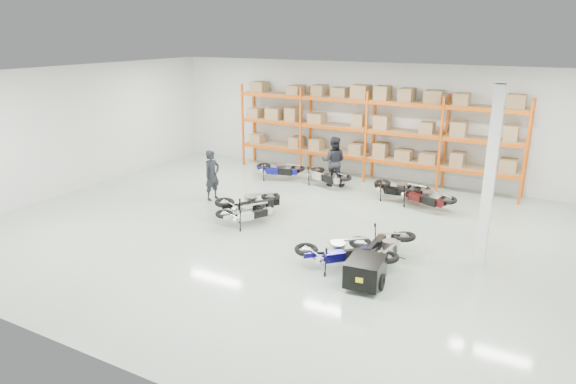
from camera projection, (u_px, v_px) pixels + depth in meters
The scene contains 14 objects.
room at pixel (291, 158), 14.36m from camera, with size 18.00×18.00×18.00m.
pallet_rack at pixel (370, 123), 19.75m from camera, with size 11.28×0.98×3.62m.
structural_column at pixel (489, 178), 12.40m from camera, with size 0.25×0.25×4.50m, color white.
moto_blue_centre at pixel (337, 246), 12.76m from camera, with size 0.79×1.77×1.08m, color #0B074E, non-canonical shape.
moto_silver_left at pixel (247, 209), 15.54m from camera, with size 0.71×1.59×0.97m, color silver, non-canonical shape.
moto_black_far_left at pixel (250, 199), 16.25m from camera, with size 0.83×1.87×1.14m, color black, non-canonical shape.
moto_touring_right at pixel (388, 242), 13.02m from camera, with size 0.79×1.78×1.09m, color black, non-canonical shape.
trailer at pixel (365, 271), 11.72m from camera, with size 0.88×1.68×0.70m.
moto_back_a at pixel (279, 166), 20.29m from camera, with size 0.76×1.71×1.05m, color navy, non-canonical shape.
moto_back_b at pixel (326, 173), 19.38m from camera, with size 0.77×1.72×1.05m, color silver, non-canonical shape.
moto_back_c at pixel (400, 186), 17.73m from camera, with size 0.78×1.76×1.08m, color black, non-canonical shape.
moto_back_d at pixel (426, 193), 16.93m from camera, with size 0.78×1.75×1.07m, color #400C0E, non-canonical shape.
person_left at pixel (212, 175), 17.74m from camera, with size 0.64×0.42×1.75m, color black.
person_back at pixel (334, 161), 19.32m from camera, with size 0.92×0.72×1.90m, color black.
Camera 1 is at (6.65, -12.30, 5.67)m, focal length 32.00 mm.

